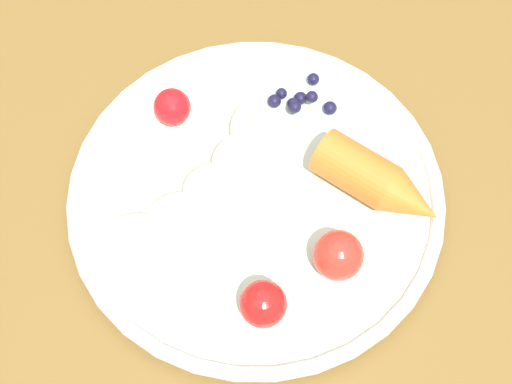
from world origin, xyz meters
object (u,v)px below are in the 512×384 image
object	(u,v)px
dining_table	(199,271)
carrot_orange	(378,183)
tomato_near	(263,304)
tomato_far	(172,107)
blueberry_pile	(301,99)
banana	(198,180)
tomato_mid	(338,255)
plate	(256,194)

from	to	relation	value
dining_table	carrot_orange	bearing A→B (deg)	119.42
carrot_orange	tomato_near	world-z (taller)	carrot_orange
carrot_orange	tomato_far	distance (m)	0.19
carrot_orange	blueberry_pile	xyz separation A→B (m)	(-0.07, -0.08, -0.01)
blueberry_pile	banana	bearing A→B (deg)	-29.05
dining_table	carrot_orange	world-z (taller)	carrot_orange
tomato_near	blueberry_pile	bearing A→B (deg)	-173.05
tomato_near	tomato_mid	xyz separation A→B (m)	(-0.05, 0.04, 0.00)
tomato_near	tomato_mid	distance (m)	0.07
blueberry_pile	tomato_mid	bearing A→B (deg)	25.81
tomato_far	banana	bearing A→B (deg)	36.41
tomato_near	tomato_mid	size ratio (longest dim) A/B	0.91
plate	tomato_far	world-z (taller)	tomato_far
tomato_far	dining_table	bearing A→B (deg)	27.31
dining_table	tomato_far	size ratio (longest dim) A/B	34.15
plate	tomato_mid	bearing A→B (deg)	61.22
tomato_mid	carrot_orange	bearing A→B (deg)	167.47
tomato_near	tomato_far	bearing A→B (deg)	-139.30
banana	carrot_orange	distance (m)	0.15
banana	tomato_mid	bearing A→B (deg)	74.97
plate	banana	bearing A→B (deg)	-78.49
banana	tomato_near	world-z (taller)	tomato_near
plate	blueberry_pile	bearing A→B (deg)	173.10
tomato_mid	tomato_far	world-z (taller)	tomato_mid
dining_table	banana	xyz separation A→B (m)	(-0.04, -0.01, 0.10)
banana	dining_table	bearing A→B (deg)	10.34
plate	tomato_near	size ratio (longest dim) A/B	8.69
carrot_orange	tomato_near	size ratio (longest dim) A/B	3.18
tomato_near	tomato_far	xyz separation A→B (m)	(-0.15, -0.13, -0.00)
plate	tomato_near	world-z (taller)	tomato_near
carrot_orange	tomato_far	world-z (taller)	carrot_orange
dining_table	banana	distance (m)	0.11
tomato_near	carrot_orange	bearing A→B (deg)	154.27
banana	tomato_mid	xyz separation A→B (m)	(0.03, 0.13, 0.01)
tomato_near	tomato_mid	bearing A→B (deg)	140.44
dining_table	plate	bearing A→B (deg)	140.74
blueberry_pile	tomato_mid	distance (m)	0.15
plate	tomato_near	bearing A→B (deg)	19.96
carrot_orange	tomato_far	bearing A→B (deg)	-96.89
banana	blueberry_pile	world-z (taller)	banana
carrot_orange	tomato_far	xyz separation A→B (m)	(-0.02, -0.18, -0.00)
banana	blueberry_pile	bearing A→B (deg)	150.95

